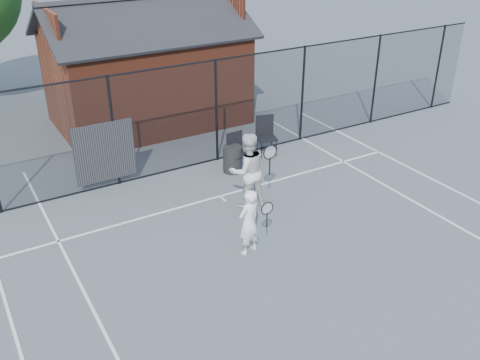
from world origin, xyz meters
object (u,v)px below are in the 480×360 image
chair_left (239,153)px  chair_right (267,137)px  player_back (248,171)px  waste_bin (232,159)px  player_front (249,222)px  clubhouse (147,76)px

chair_left → chair_right: 1.36m
player_back → chair_right: bearing=48.3°
chair_left → waste_bin: chair_left is taller
player_back → player_front: bearing=-120.2°
player_front → chair_left: bearing=62.8°
player_front → chair_right: (3.10, 4.09, -0.19)m
chair_left → chair_right: size_ratio=0.93×
waste_bin → chair_right: bearing=18.9°
clubhouse → player_front: bearing=-97.7°
clubhouse → player_back: (-0.12, -6.74, -0.64)m
player_back → waste_bin: 2.03m
player_front → chair_right: bearing=52.8°
player_front → player_back: size_ratio=0.78×
chair_left → waste_bin: 0.25m
player_back → chair_right: size_ratio=1.69×
waste_bin → player_front: bearing=-114.5°
player_back → waste_bin: (0.62, 1.84, -0.59)m
player_back → waste_bin: size_ratio=2.54×
chair_right → chair_left: bearing=-143.5°
clubhouse → waste_bin: size_ratio=8.55×
player_front → chair_left: player_front is taller
player_back → waste_bin: bearing=71.4°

